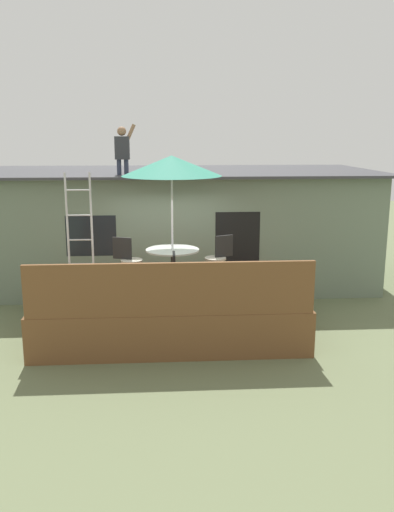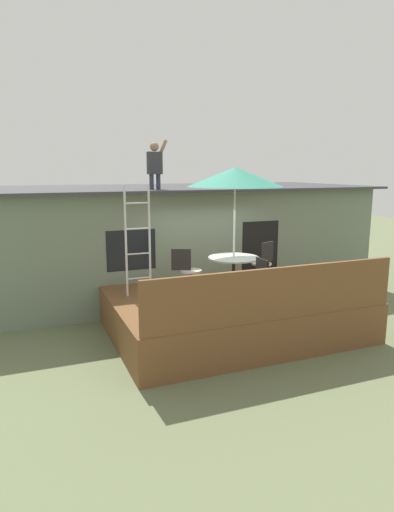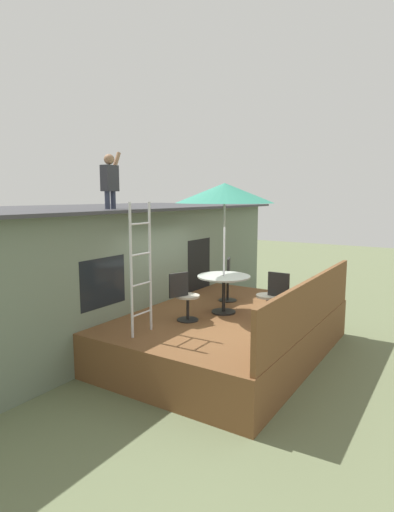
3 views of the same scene
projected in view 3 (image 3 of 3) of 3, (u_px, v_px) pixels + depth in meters
name	position (u px, v px, depth m)	size (l,w,h in m)	color
ground_plane	(225.00, 353.00, 8.22)	(40.00, 40.00, 0.00)	#66704C
house	(94.00, 266.00, 9.93)	(10.50, 4.50, 2.84)	slate
deck	(226.00, 334.00, 8.16)	(4.85, 3.46, 0.80)	brown
deck_railing	(311.00, 304.00, 7.15)	(4.75, 0.08, 0.90)	brown
patio_table	(224.00, 284.00, 8.12)	(1.04, 1.04, 0.74)	black
patio_umbrella	(225.00, 193.00, 7.87)	(1.90, 1.90, 2.54)	silver
step_ladder	(141.00, 269.00, 6.80)	(0.52, 0.04, 2.20)	silver
person_figure	(110.00, 177.00, 8.00)	(0.47, 0.20, 1.11)	#33384C
patio_chair_left	(185.00, 297.00, 7.59)	(0.60, 0.44, 0.92)	black
patio_chair_right	(228.00, 280.00, 9.15)	(0.59, 0.44, 0.92)	black
patio_chair_near	(272.00, 297.00, 7.61)	(0.44, 0.62, 0.92)	black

